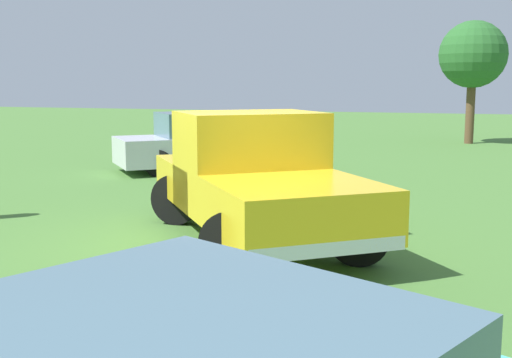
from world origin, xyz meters
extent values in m
plane|color=#477533|center=(0.00, 0.00, 0.00)|extent=(80.00, 80.00, 0.00)
cylinder|color=black|center=(-1.99, 0.61, 0.40)|extent=(0.80, 0.22, 0.80)
cylinder|color=black|center=(-0.72, 1.61, 0.40)|extent=(0.80, 0.22, 0.80)
cylinder|color=black|center=(-0.12, -1.76, 0.40)|extent=(0.80, 0.22, 0.80)
cylinder|color=black|center=(1.14, -0.76, 0.40)|extent=(0.80, 0.22, 0.80)
cube|color=gold|center=(-1.30, 1.04, 0.74)|extent=(2.67, 2.67, 0.64)
cube|color=gold|center=(-0.25, -0.30, 1.12)|extent=(2.44, 2.37, 1.40)
cube|color=slate|center=(-0.25, -0.30, 1.56)|extent=(2.18, 2.10, 0.48)
cube|color=gold|center=(0.34, -1.04, 0.72)|extent=(2.90, 2.96, 0.60)
cube|color=silver|center=(-1.85, 1.73, 0.48)|extent=(1.52, 1.23, 0.16)
cylinder|color=black|center=(2.48, -8.43, 0.33)|extent=(0.67, 0.20, 0.67)
cylinder|color=black|center=(1.50, -7.32, 0.33)|extent=(0.67, 0.20, 0.67)
cylinder|color=black|center=(4.79, -6.37, 0.33)|extent=(0.67, 0.20, 0.67)
cylinder|color=black|center=(3.80, -5.27, 0.33)|extent=(0.67, 0.20, 0.67)
cube|color=silver|center=(3.14, -6.85, 0.54)|extent=(4.66, 4.42, 0.68)
cube|color=slate|center=(3.32, -6.69, 1.18)|extent=(2.56, 2.51, 0.60)
cylinder|color=brown|center=(-3.17, -16.44, 1.25)|extent=(0.32, 0.32, 2.51)
sphere|color=#286028|center=(-3.17, -16.44, 3.24)|extent=(2.42, 2.42, 2.42)
camera|label=1|loc=(-3.23, 8.22, 2.24)|focal=44.58mm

